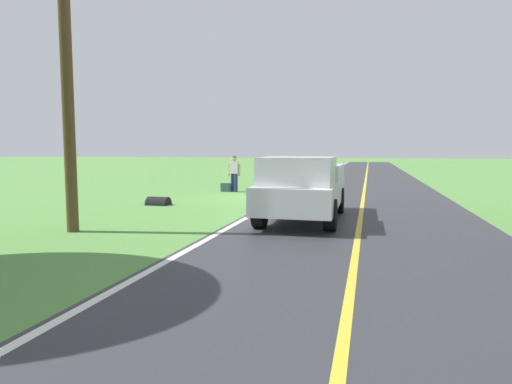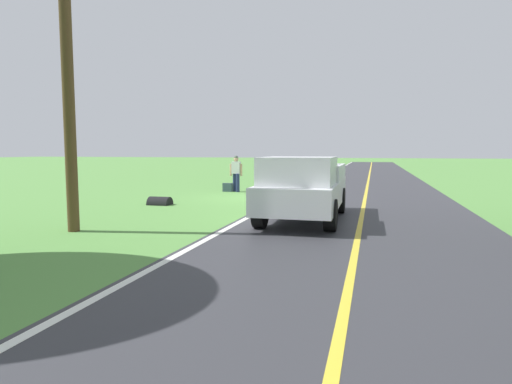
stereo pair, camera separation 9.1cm
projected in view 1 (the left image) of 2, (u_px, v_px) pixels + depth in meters
ground_plane at (251, 198)px, 18.30m from camera, size 200.00×200.00×0.00m
road_surface at (363, 201)px, 17.14m from camera, size 6.89×120.00×0.00m
lane_edge_line at (282, 198)px, 17.96m from camera, size 0.16×117.60×0.00m
lane_centre_line at (363, 201)px, 17.14m from camera, size 0.14×117.60×0.00m
hitchhiker_walking at (234, 171)px, 20.90m from camera, size 0.62×0.51×1.75m
suitcase_carried at (226, 187)px, 20.99m from camera, size 0.47×0.22×0.42m
pickup_truck_passing at (303, 187)px, 12.25m from camera, size 2.12×5.41×1.82m
utility_pole_roadside at (66, 45)px, 10.26m from camera, size 0.28×0.28×8.94m
drainage_culvert at (158, 205)px, 15.91m from camera, size 0.80×0.60×0.60m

